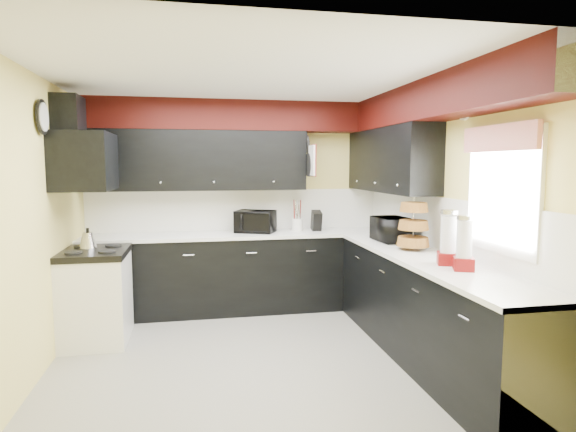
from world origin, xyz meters
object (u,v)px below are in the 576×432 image
object	(u,v)px
knife_block	(316,221)
toaster_oven	(255,221)
microwave	(392,229)
kettle	(88,240)
utensil_crock	(297,225)

from	to	relation	value
knife_block	toaster_oven	bearing A→B (deg)	-178.48
microwave	kettle	xyz separation A→B (m)	(-3.11, 0.33, -0.07)
toaster_oven	microwave	xyz separation A→B (m)	(1.34, -0.96, -0.00)
toaster_oven	kettle	world-z (taller)	toaster_oven
kettle	utensil_crock	bearing A→B (deg)	16.05
utensil_crock	knife_block	world-z (taller)	knife_block
toaster_oven	utensil_crock	xyz separation A→B (m)	(0.52, 0.02, -0.05)
microwave	knife_block	xyz separation A→B (m)	(-0.58, 0.95, -0.01)
microwave	knife_block	world-z (taller)	microwave
utensil_crock	toaster_oven	bearing A→B (deg)	-177.28
utensil_crock	kettle	size ratio (longest dim) A/B	0.89
toaster_oven	knife_block	xyz separation A→B (m)	(0.76, -0.01, -0.01)
toaster_oven	microwave	distance (m)	1.65
knife_block	kettle	xyz separation A→B (m)	(-2.53, -0.62, -0.06)
utensil_crock	knife_block	distance (m)	0.24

